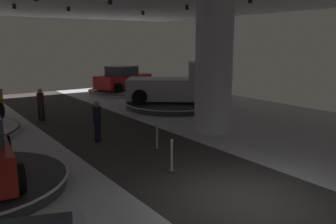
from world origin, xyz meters
The scene contains 10 objects.
ground centered at (0.00, 0.00, -0.02)m, with size 24.00×44.00×0.06m.
column_right centered at (3.82, 5.72, 2.75)m, with size 1.56×1.56×5.50m.
display_platform_far_right centered at (5.75, 11.25, 0.18)m, with size 5.68×5.68×0.32m.
pickup_truck_far_right centered at (6.01, 11.05, 1.26)m, with size 5.47×4.92×2.30m.
display_platform_deep_right centered at (5.81, 17.60, 0.18)m, with size 5.08×5.08×0.32m.
display_car_deep_right centered at (5.78, 17.59, 1.09)m, with size 4.54×3.15×1.71m.
visitor_walking_near centered at (-0.92, 6.98, 0.91)m, with size 0.32×0.32×1.59m.
visitor_walking_far centered at (-1.65, 11.96, 0.91)m, with size 0.32×0.32×1.59m.
stanchion_a centered at (0.44, 4.91, 0.37)m, with size 0.28×0.28×1.01m.
stanchion_b centered at (-0.44, 2.76, 0.37)m, with size 0.28×0.28×1.01m.
Camera 1 is at (-6.23, -5.33, 3.82)m, focal length 37.85 mm.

